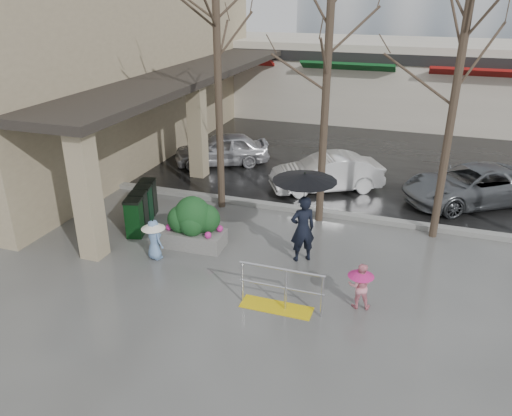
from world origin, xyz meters
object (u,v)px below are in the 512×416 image
Objects in this scene: tree_west at (217,42)px; car_a at (222,149)px; tree_mideast at (461,60)px; planter at (194,223)px; woman at (304,205)px; child_blue at (154,236)px; tree_midwest at (329,40)px; handrail at (279,294)px; car_b at (326,173)px; car_c at (473,185)px; news_boxes at (142,207)px; child_pink at (360,283)px.

tree_west reaches higher than car_a.
planter is (-6.16, -2.75, -4.17)m from tree_mideast.
woman is 8.14m from car_a.
woman is 3.91m from child_blue.
handrail is at bearing -88.09° from tree_midwest.
tree_west is 1.78× the size of car_b.
woman is 0.53× the size of car_c.
tree_midwest reaches higher than tree_west.
car_a reaches higher than handrail.
planter reaches higher than news_boxes.
tree_midwest is 3.40× the size of news_boxes.
car_a is (-1.60, 3.90, -4.45)m from tree_west.
tree_mideast is 5.24m from car_c.
child_pink is (5.00, -4.16, -4.48)m from tree_west.
handrail is 0.79× the size of woman.
child_blue is at bearing -56.94° from car_b.
car_a is at bearing 73.64° from news_boxes.
car_a is (-4.96, 8.70, 0.25)m from handrail.
woman is at bearing -71.05° from car_c.
car_b is (4.49, -1.40, 0.00)m from car_a.
handrail is 0.28× the size of tree_west.
tree_west is 0.97× the size of tree_midwest.
tree_west is 9.27m from car_c.
tree_mideast is at bearing -1.62° from news_boxes.
handrail is 3.86m from child_blue.
car_b is (-3.61, 2.50, -4.23)m from tree_mideast.
tree_midwest is at bearing -109.10° from child_blue.
child_blue is 0.29× the size of car_a.
tree_midwest is at bearing 23.45° from car_a.
tree_west is 6.13m from car_a.
tree_west is 6.36× the size of child_pink.
woman is at bearing -137.73° from child_blue.
tree_west is at bearing -5.13° from car_a.
planter is (-4.66, 1.42, 0.08)m from child_pink.
woman reaches higher than planter.
car_c is (9.30, 4.91, 0.07)m from news_boxes.
tree_west is 1.05× the size of tree_mideast.
woman is at bearing -87.85° from tree_midwest.
tree_west reaches higher than child_pink.
car_b is at bearing 97.14° from tree_midwest.
tree_mideast is (6.50, 0.00, -0.22)m from tree_west.
planter is at bearing -29.90° from woman.
car_b is 4.73m from car_c.
child_pink is at bearing -109.81° from tree_mideast.
car_c is (4.31, 5.44, -0.93)m from woman.
car_c is (4.71, 0.40, 0.00)m from car_b.
tree_mideast is at bearing -127.02° from child_blue.
news_boxes is at bearing -39.92° from woman.
child_pink is at bearing -39.79° from tree_west.
tree_west is at bearing -71.53° from woman.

